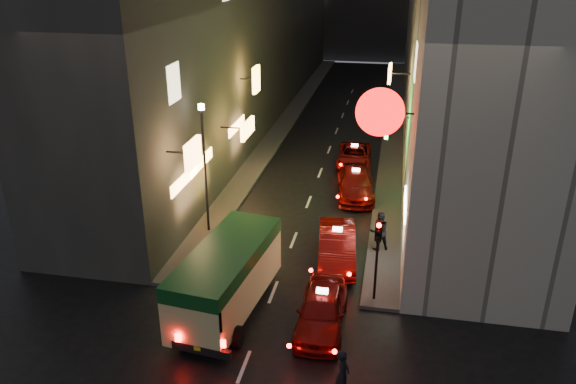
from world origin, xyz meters
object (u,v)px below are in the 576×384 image
Objects in this scene: minibus at (227,272)px; lamp_post at (205,161)px; taxi_near at (322,307)px; pedestrian_crossing at (343,371)px; traffic_light at (378,242)px.

lamp_post is at bearing 114.92° from minibus.
taxi_near is 2.74× the size of pedestrian_crossing.
minibus is 1.84× the size of traffic_light.
pedestrian_crossing is at bearing -97.70° from traffic_light.
traffic_light is 9.42m from lamp_post.
pedestrian_crossing is 0.31× the size of lamp_post.
traffic_light is (1.80, 1.82, 1.85)m from taxi_near.
pedestrian_crossing is 0.55× the size of traffic_light.
pedestrian_crossing reaches higher than taxi_near.
minibus is at bearing -65.08° from lamp_post.
traffic_light is (5.40, 1.50, 1.00)m from minibus.
pedestrian_crossing is (1.10, -3.36, 0.13)m from taxi_near.
lamp_post reaches higher than minibus.
minibus is 6.01m from pedestrian_crossing.
lamp_post is at bearing 38.48° from pedestrian_crossing.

